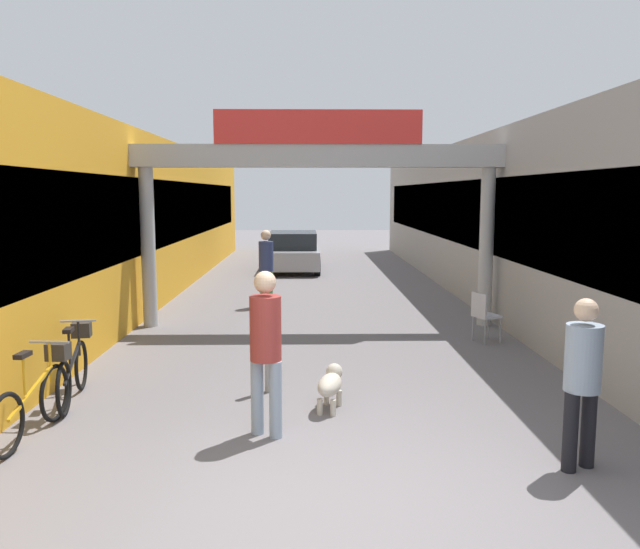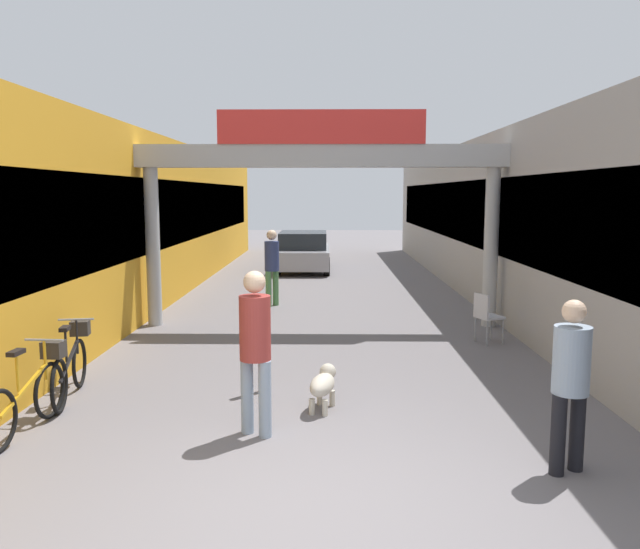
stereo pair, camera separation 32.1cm
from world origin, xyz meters
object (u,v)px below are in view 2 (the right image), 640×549
Objects in this scene: pedestrian_with_dog at (255,341)px; pedestrian_companion at (571,375)px; cafe_chair_aluminium_nearer at (486,313)px; parked_car_silver at (303,252)px; dog_on_leash at (323,384)px; bicycle_black_second at (72,364)px; bicycle_orange_nearest at (31,393)px; pedestrian_carrying_crate at (272,262)px; bollard_post_metal at (263,350)px.

pedestrian_companion is (3.05, -0.89, -0.10)m from pedestrian_with_dog.
cafe_chair_aluminium_nearer is 11.13m from parked_car_silver.
cafe_chair_aluminium_nearer is at bearing 50.23° from dog_on_leash.
bicycle_black_second is (-5.60, 2.16, -0.51)m from pedestrian_companion.
pedestrian_companion is at bearing -9.94° from bicycle_orange_nearest.
pedestrian_companion is at bearing -95.68° from cafe_chair_aluminium_nearer.
parked_car_silver is (-0.06, 14.76, -0.41)m from pedestrian_with_dog.
parked_car_silver is (0.46, 6.88, -0.39)m from pedestrian_carrying_crate.
pedestrian_carrying_crate is at bearing 73.02° from bicycle_black_second.
bicycle_orange_nearest is 7.37m from cafe_chair_aluminium_nearer.
cafe_chair_aluminium_nearer is at bearing -70.98° from parked_car_silver.
pedestrian_carrying_crate is at bearing 75.67° from bicycle_orange_nearest.
parked_car_silver is (2.45, 14.68, 0.21)m from bicycle_orange_nearest.
bollard_post_metal is at bearing 30.35° from bicycle_orange_nearest.
cafe_chair_aluminium_nearer is (2.83, 3.40, 0.22)m from dog_on_leash.
pedestrian_with_dog is 1.09× the size of pedestrian_companion.
pedestrian_carrying_crate is 7.19m from dog_on_leash.
cafe_chair_aluminium_nearer reaches higher than dog_on_leash.
bicycle_black_second is (-2.02, -6.61, -0.60)m from pedestrian_carrying_crate.
bicycle_orange_nearest reaches higher than dog_on_leash.
bollard_post_metal is at bearing 92.83° from pedestrian_with_dog.
bicycle_orange_nearest is at bearing -166.93° from dog_on_leash.
pedestrian_carrying_crate reaches higher than cafe_chair_aluminium_nearer.
dog_on_leash is 0.43× the size of bicycle_orange_nearest.
pedestrian_carrying_crate is 1.06× the size of bicycle_orange_nearest.
bollard_post_metal is at bearing -90.05° from parked_car_silver.
parked_car_silver reaches higher than bollard_post_metal.
dog_on_leash is 3.34m from bicycle_orange_nearest.
pedestrian_with_dog is 1.08× the size of bicycle_orange_nearest.
cafe_chair_aluminium_nearer is (3.64, 2.73, -0.03)m from bollard_post_metal.
pedestrian_with_dog reaches higher than bicycle_orange_nearest.
cafe_chair_aluminium_nearer is (6.11, 2.97, 0.10)m from bicycle_black_second.
bicycle_black_second is (-2.55, 1.27, -0.61)m from pedestrian_with_dog.
pedestrian_carrying_crate is at bearing 112.20° from pedestrian_companion.
pedestrian_with_dog reaches higher than dog_on_leash.
bicycle_orange_nearest is at bearing -149.65° from bollard_post_metal.
parked_car_silver is (-3.12, 15.65, -0.31)m from pedestrian_companion.
bicycle_orange_nearest is at bearing 170.06° from pedestrian_companion.
pedestrian_carrying_crate is 6.40m from bollard_post_metal.
pedestrian_with_dog reaches higher than pedestrian_companion.
pedestrian_carrying_crate reaches higher than parked_car_silver.
pedestrian_companion is 15.96m from parked_car_silver.
bicycle_black_second is at bearing -174.31° from bollard_post_metal.
pedestrian_companion is 2.96m from dog_on_leash.
bollard_post_metal reaches higher than dog_on_leash.
bicycle_black_second is at bearing -154.05° from cafe_chair_aluminium_nearer.
pedestrian_with_dog is 3.18m from pedestrian_companion.
bicycle_orange_nearest is (-1.99, -7.79, -0.60)m from pedestrian_carrying_crate.
pedestrian_with_dog is at bearing -130.02° from cafe_chair_aluminium_nearer.
dog_on_leash is 0.18× the size of parked_car_silver.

